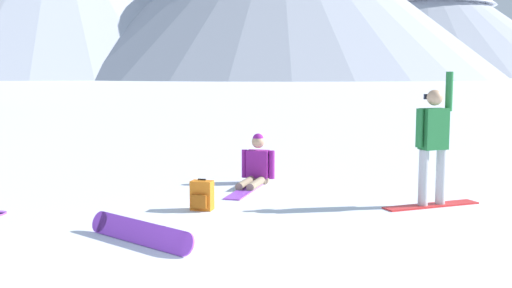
# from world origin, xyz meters

# --- Properties ---
(snowboarder_midground) EXTENTS (1.62, 0.55, 2.05)m
(snowboarder_midground) POSITION_xyz_m (3.24, 4.23, 0.97)
(snowboarder_midground) COLOR red
(snowboarder_midground) RESTS_ON ground_plane
(snowboarder_background) EXTENTS (1.16, 1.73, 0.92)m
(snowboarder_background) POSITION_xyz_m (0.96, 6.58, 0.31)
(snowboarder_background) COLOR gray
(snowboarder_background) RESTS_ON ground_plane
(loose_snowboard_far_spare) EXTENTS (1.25, 1.57, 0.27)m
(loose_snowboard_far_spare) POSITION_xyz_m (-1.19, 3.03, 0.14)
(loose_snowboard_far_spare) COLOR #993FD8
(loose_snowboard_far_spare) RESTS_ON ground_plane
(backpack_orange) EXTENTS (0.38, 0.35, 0.47)m
(backpack_orange) POSITION_xyz_m (-0.24, 4.68, 0.21)
(backpack_orange) COLOR orange
(backpack_orange) RESTS_ON ground_plane
(peak_east_ridge) EXTENTS (135.85, 135.85, 49.70)m
(peak_east_ridge) POSITION_xyz_m (123.70, 247.60, 25.97)
(peak_east_ridge) COLOR #9EA3B2
(peak_east_ridge) RESTS_ON ground_plane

